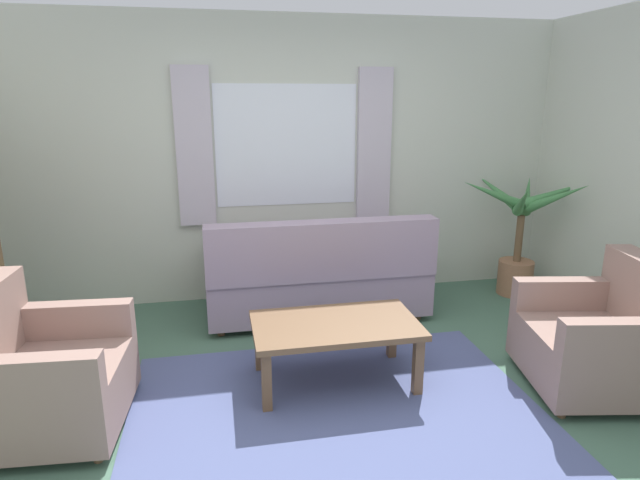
# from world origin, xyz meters

# --- Properties ---
(ground_plane) EXTENTS (6.24, 6.24, 0.00)m
(ground_plane) POSITION_xyz_m (0.00, 0.00, 0.00)
(ground_plane) COLOR #476B56
(wall_back) EXTENTS (5.32, 0.12, 2.60)m
(wall_back) POSITION_xyz_m (0.00, 2.26, 1.30)
(wall_back) COLOR beige
(wall_back) RESTS_ON ground_plane
(window_with_curtains) EXTENTS (1.98, 0.07, 1.40)m
(window_with_curtains) POSITION_xyz_m (0.00, 2.18, 1.45)
(window_with_curtains) COLOR white
(area_rug) EXTENTS (2.52, 2.06, 0.01)m
(area_rug) POSITION_xyz_m (0.00, 0.00, 0.01)
(area_rug) COLOR #4C5684
(area_rug) RESTS_ON ground_plane
(couch) EXTENTS (1.90, 0.82, 0.92)m
(couch) POSITION_xyz_m (0.17, 1.59, 0.37)
(couch) COLOR #998499
(couch) RESTS_ON ground_plane
(armchair_left) EXTENTS (0.88, 0.90, 0.88)m
(armchair_left) POSITION_xyz_m (-1.71, 0.27, 0.35)
(armchair_left) COLOR gray
(armchair_left) RESTS_ON ground_plane
(armchair_right) EXTENTS (0.96, 0.97, 0.88)m
(armchair_right) POSITION_xyz_m (1.78, 0.06, 0.35)
(armchair_right) COLOR gray
(armchair_right) RESTS_ON ground_plane
(coffee_table) EXTENTS (1.10, 0.64, 0.44)m
(coffee_table) POSITION_xyz_m (0.07, 0.46, 0.38)
(coffee_table) COLOR brown
(coffee_table) RESTS_ON ground_plane
(potted_plant) EXTENTS (1.27, 1.05, 1.21)m
(potted_plant) POSITION_xyz_m (2.19, 1.75, 0.57)
(potted_plant) COLOR #9E6B4C
(potted_plant) RESTS_ON ground_plane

